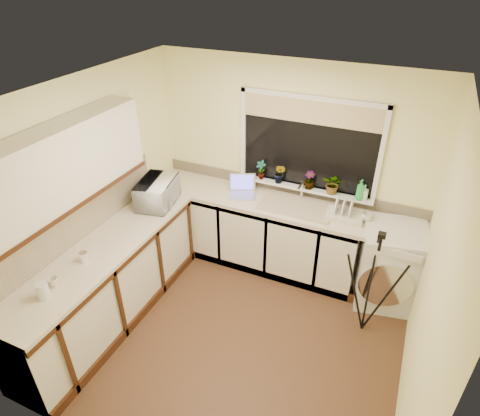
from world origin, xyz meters
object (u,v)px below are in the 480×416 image
plant_d (333,184)px  plant_a (261,170)px  soap_bottle_clear (364,192)px  cup_back (367,217)px  kettle (158,204)px  microwave (157,192)px  steel_jar (84,257)px  tripod (371,284)px  laptop (242,189)px  soap_bottle_green (360,190)px  dish_rack (344,216)px  plant_b (280,174)px  washing_machine (390,265)px  glass_jug (43,291)px  cup_left (53,282)px  plant_c (309,180)px

plant_d → plant_a: bearing=179.6°
soap_bottle_clear → cup_back: size_ratio=1.42×
kettle → cup_back: kettle is taller
microwave → kettle: bearing=-159.5°
steel_jar → plant_a: bearing=63.0°
tripod → steel_jar: 2.74m
microwave → steel_jar: bearing=165.8°
laptop → microwave: 0.99m
tripod → soap_bottle_green: 1.04m
plant_a → plant_d: size_ratio=0.98×
dish_rack → plant_a: bearing=162.1°
steel_jar → dish_rack: bearing=40.1°
plant_b → soap_bottle_green: (0.92, -0.00, -0.00)m
washing_machine → plant_a: 1.79m
plant_b → soap_bottle_green: plant_b is taller
laptop → steel_jar: 1.95m
glass_jug → soap_bottle_green: soap_bottle_green is taller
washing_machine → glass_jug: (-2.59, -2.19, 0.51)m
dish_rack → tripod: tripod is taller
tripod → plant_d: size_ratio=5.10×
tripod → cup_left: tripod is taller
washing_machine → cup_left: size_ratio=10.08×
plant_b → plant_c: 0.35m
steel_jar → microwave: (0.05, 1.16, 0.10)m
kettle → soap_bottle_clear: 2.26m
microwave → cup_back: size_ratio=4.43×
dish_rack → soap_bottle_clear: (0.14, 0.22, 0.21)m
glass_jug → plant_d: bearing=53.1°
kettle → glass_jug: (-0.12, -1.52, -0.02)m
microwave → plant_b: size_ratio=2.19×
laptop → cup_back: 1.45m
steel_jar → plant_a: plant_a is taller
plant_b → soap_bottle_clear: 0.96m
washing_machine → tripod: bearing=-114.0°
laptop → glass_jug: 2.41m
washing_machine → glass_jug: size_ratio=6.32×
laptop → steel_jar: size_ratio=3.72×
cup_back → cup_left: bearing=-136.9°
plant_b → cup_back: size_ratio=2.02×
microwave → plant_c: plant_c is taller
cup_left → plant_d: bearing=51.0°
steel_jar → microwave: size_ratio=0.19×
plant_b → dish_rack: bearing=-13.9°
tripod → plant_c: bearing=161.0°
glass_jug → microwave: size_ratio=0.27×
steel_jar → soap_bottle_clear: (2.19, 1.95, 0.18)m
kettle → microwave: microwave is taller
soap_bottle_clear → plant_a: bearing=-179.7°
soap_bottle_clear → plant_b: bearing=-178.9°
dish_rack → cup_left: 2.94m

